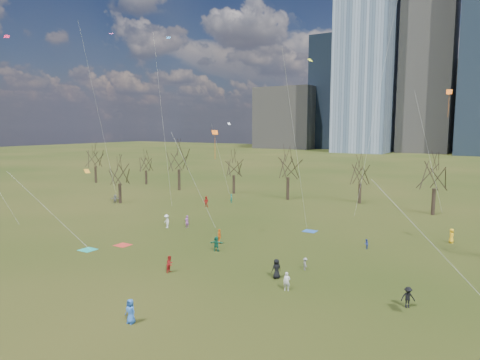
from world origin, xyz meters
The scene contains 22 objects.
ground centered at (0.00, 0.00, 0.00)m, with size 500.00×500.00×0.00m, color black.
downtown_skyline centered at (-2.43, 210.64, 39.01)m, with size 212.50×78.00×118.00m.
bare_tree_row centered at (-0.09, 37.22, 6.12)m, with size 113.04×29.80×9.50m.
blanket_teal centered at (-11.85, 0.39, 0.01)m, with size 1.60×1.50×0.03m, color teal.
blanket_navy centered at (5.22, 20.25, 0.01)m, with size 1.60×1.50×0.03m, color #2451A8.
blanket_crimson centered at (-10.01, 3.58, 0.01)m, with size 1.60×1.50×0.03m, color red.
person_0 centered at (4.58, -9.56, 0.83)m, with size 0.82×0.53×1.67m, color #295BB3.
person_1 centered at (11.01, 1.03, 0.75)m, with size 0.55×0.36×1.50m, color silver.
person_2 centered at (0.26, -0.54, 0.77)m, with size 0.75×0.58×1.54m, color #A11718.
person_3 centered at (10.36, 6.39, 0.57)m, with size 0.74×0.43×1.15m, color slate.
person_4 centered at (-1.23, 9.60, 0.84)m, with size 0.98×0.41×1.67m, color orange.
person_5 centered at (0.09, 7.07, 0.80)m, with size 1.48×0.47×1.60m, color #16654A.
person_6 centered at (9.08, 3.07, 0.86)m, with size 0.84×0.55×1.71m, color black.
person_7 centered at (-9.13, 13.82, 0.80)m, with size 0.58×0.38×1.59m, color #9E52A5.
person_8 centered at (13.29, 16.09, 0.54)m, with size 0.52×0.41×1.08m, color navy.
person_9 centered at (-11.26, 12.33, 0.88)m, with size 1.14×0.65×1.76m, color white.
person_11 centered at (-30.55, 21.35, 0.75)m, with size 1.38×0.44×1.49m, color slate.
person_12 centered at (20.85, 23.38, 0.82)m, with size 0.80×0.52×1.64m, color yellow.
person_13 centered at (-13.82, 31.97, 0.78)m, with size 0.57×0.37×1.55m, color #1C7E6F.
person_14 centered at (-15.40, 26.74, 0.87)m, with size 0.85×0.66×1.74m, color #B21E19.
person_15 centered at (19.87, 2.58, 0.78)m, with size 1.01×0.58×1.57m, color black.
kites_airborne centered at (6.19, 14.20, 13.59)m, with size 62.84×44.46×36.82m.
Camera 1 is at (24.79, -28.88, 13.00)m, focal length 32.00 mm.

